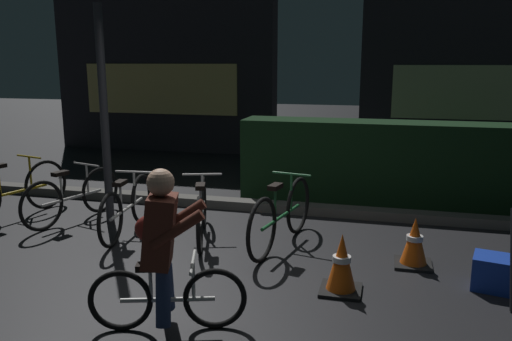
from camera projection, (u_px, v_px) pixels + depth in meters
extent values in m
plane|color=black|center=(220.00, 274.00, 4.91)|extent=(40.00, 40.00, 0.00)
cube|color=#56544F|center=(271.00, 206.00, 6.98)|extent=(12.00, 0.24, 0.12)
cube|color=black|center=(409.00, 163.00, 7.28)|extent=(4.80, 0.70, 1.16)
cube|color=#262328|center=(164.00, 53.00, 11.46)|extent=(5.11, 0.50, 4.36)
cube|color=#F2D172|center=(160.00, 89.00, 11.37)|extent=(3.57, 0.04, 1.10)
cube|color=#262328|center=(472.00, 63.00, 10.55)|extent=(4.48, 0.50, 3.93)
cube|color=#BFCC8C|center=(472.00, 93.00, 10.42)|extent=(3.14, 0.04, 1.10)
cylinder|color=#2D2D33|center=(104.00, 117.00, 6.22)|extent=(0.10, 0.10, 2.66)
torus|color=black|center=(46.00, 185.00, 7.03)|extent=(0.21, 0.66, 0.68)
cylinder|color=gold|center=(13.00, 193.00, 6.60)|extent=(0.29, 0.99, 0.04)
cylinder|color=gold|center=(30.00, 173.00, 6.79)|extent=(0.03, 0.03, 0.43)
cylinder|color=gold|center=(29.00, 157.00, 6.75)|extent=(0.45, 0.14, 0.02)
torus|color=black|center=(100.00, 190.00, 6.87)|extent=(0.21, 0.60, 0.61)
torus|color=black|center=(42.00, 206.00, 6.10)|extent=(0.21, 0.60, 0.61)
cylinder|color=silver|center=(73.00, 197.00, 6.48)|extent=(0.29, 0.89, 0.04)
cylinder|color=silver|center=(61.00, 187.00, 6.31)|extent=(0.03, 0.03, 0.34)
cube|color=black|center=(60.00, 173.00, 6.28)|extent=(0.15, 0.22, 0.05)
cylinder|color=silver|center=(87.00, 179.00, 6.66)|extent=(0.03, 0.03, 0.38)
cylinder|color=silver|center=(86.00, 164.00, 6.62)|extent=(0.45, 0.15, 0.02)
torus|color=black|center=(141.00, 198.00, 6.44)|extent=(0.11, 0.62, 0.61)
torus|color=black|center=(111.00, 220.00, 5.56)|extent=(0.11, 0.62, 0.61)
cylinder|color=silver|center=(127.00, 208.00, 6.00)|extent=(0.13, 0.91, 0.04)
cylinder|color=silver|center=(121.00, 198.00, 5.81)|extent=(0.03, 0.03, 0.34)
cube|color=black|center=(120.00, 183.00, 5.78)|extent=(0.12, 0.21, 0.05)
cylinder|color=silver|center=(134.00, 187.00, 6.21)|extent=(0.03, 0.03, 0.38)
cylinder|color=silver|center=(134.00, 172.00, 6.17)|extent=(0.46, 0.07, 0.02)
torus|color=black|center=(204.00, 202.00, 6.28)|extent=(0.23, 0.60, 0.62)
torus|color=black|center=(200.00, 225.00, 5.38)|extent=(0.23, 0.60, 0.62)
cylinder|color=silver|center=(202.00, 212.00, 5.83)|extent=(0.32, 0.89, 0.04)
cylinder|color=silver|center=(201.00, 202.00, 5.64)|extent=(0.03, 0.03, 0.35)
cube|color=black|center=(200.00, 186.00, 5.60)|extent=(0.16, 0.22, 0.05)
cylinder|color=silver|center=(202.00, 190.00, 6.04)|extent=(0.03, 0.03, 0.39)
cylinder|color=silver|center=(202.00, 174.00, 6.00)|extent=(0.45, 0.16, 0.02)
torus|color=black|center=(298.00, 205.00, 6.03)|extent=(0.17, 0.67, 0.67)
torus|color=black|center=(262.00, 230.00, 5.15)|extent=(0.17, 0.67, 0.67)
cylinder|color=#236B38|center=(281.00, 217.00, 5.59)|extent=(0.23, 0.99, 0.04)
cylinder|color=#236B38|center=(275.00, 204.00, 5.39)|extent=(0.03, 0.03, 0.38)
cube|color=black|center=(275.00, 187.00, 5.35)|extent=(0.14, 0.22, 0.05)
cylinder|color=#236B38|center=(291.00, 192.00, 5.79)|extent=(0.03, 0.03, 0.42)
cylinder|color=#236B38|center=(292.00, 174.00, 5.74)|extent=(0.46, 0.11, 0.02)
cube|color=black|center=(341.00, 290.00, 4.52)|extent=(0.36, 0.36, 0.03)
cone|color=#EA560F|center=(342.00, 261.00, 4.47)|extent=(0.26, 0.26, 0.50)
cylinder|color=white|center=(342.00, 259.00, 4.46)|extent=(0.16, 0.16, 0.05)
cube|color=black|center=(413.00, 264.00, 5.11)|extent=(0.36, 0.36, 0.03)
cone|color=#EA560F|center=(415.00, 240.00, 5.05)|extent=(0.26, 0.26, 0.47)
cylinder|color=white|center=(415.00, 238.00, 5.05)|extent=(0.16, 0.16, 0.05)
cube|color=#193DB7|center=(499.00, 273.00, 4.54)|extent=(0.50, 0.41, 0.30)
torus|color=black|center=(215.00, 299.00, 3.86)|extent=(0.47, 0.19, 0.48)
torus|color=black|center=(120.00, 301.00, 3.82)|extent=(0.47, 0.19, 0.48)
cylinder|color=silver|center=(168.00, 300.00, 3.84)|extent=(0.68, 0.25, 0.04)
cylinder|color=silver|center=(151.00, 284.00, 3.81)|extent=(0.03, 0.03, 0.26)
cube|color=black|center=(150.00, 267.00, 3.78)|extent=(0.22, 0.16, 0.05)
cylinder|color=silver|center=(193.00, 281.00, 3.82)|extent=(0.03, 0.03, 0.30)
cylinder|color=silver|center=(193.00, 262.00, 3.79)|extent=(0.16, 0.45, 0.02)
cylinder|color=navy|center=(167.00, 287.00, 3.92)|extent=(0.17, 0.23, 0.42)
cylinder|color=navy|center=(163.00, 298.00, 3.73)|extent=(0.17, 0.23, 0.42)
cube|color=#512319|center=(160.00, 231.00, 3.72)|extent=(0.34, 0.38, 0.54)
sphere|color=tan|center=(161.00, 182.00, 3.65)|extent=(0.20, 0.20, 0.20)
cylinder|color=#512319|center=(181.00, 218.00, 3.86)|extent=(0.40, 0.20, 0.29)
cylinder|color=#512319|center=(177.00, 230.00, 3.58)|extent=(0.40, 0.20, 0.29)
ellipsoid|color=maroon|center=(156.00, 229.00, 3.93)|extent=(0.35, 0.25, 0.24)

